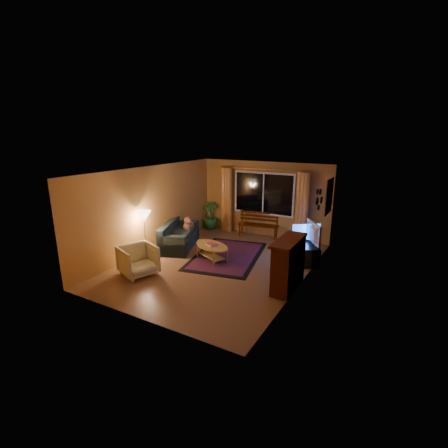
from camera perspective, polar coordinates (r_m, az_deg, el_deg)
The scene contains 22 objects.
floor at distance 8.75m, azimuth -0.98°, elevation -7.16°, with size 4.50×6.00×0.02m, color brown.
ceiling at distance 8.11m, azimuth -1.06°, elevation 9.47°, with size 4.50×6.00×0.02m, color white.
wall_back at distance 10.97m, azimuth 7.03°, elevation 4.35°, with size 4.50×0.02×2.50m, color #B87F3B.
wall_left at distance 9.66m, azimuth -12.65°, elevation 2.52°, with size 0.02×6.00×2.50m, color #B87F3B.
wall_right at distance 7.49m, azimuth 14.04°, elevation -1.39°, with size 0.02×6.00×2.50m, color #B87F3B.
window at distance 10.88m, azimuth 6.93°, elevation 5.33°, with size 2.00×0.02×1.30m, color black.
curtain_rod at distance 10.72m, azimuth 6.97°, elevation 9.50°, with size 0.03×0.03×3.20m, color #BF8C3F.
curtain_left at distance 11.46m, azimuth 0.50°, elevation 4.29°, with size 0.36×0.36×2.24m, color orange.
curtain_right at distance 10.45m, azimuth 13.57°, elevation 2.72°, with size 0.36×0.36×2.24m, color orange.
bench at distance 11.02m, azimuth 6.00°, elevation -1.19°, with size 1.35×0.40×0.41m, color #3C1300.
potted_plant at distance 11.80m, azimuth -2.43°, elevation 1.47°, with size 0.55×0.55×0.98m, color #235B1E.
sofa at distance 10.03m, azimuth -7.83°, elevation -1.87°, with size 0.82×1.90×0.77m, color #1D2929.
dog at distance 10.27m, azimuth -6.21°, elevation -0.16°, with size 0.29×0.40×0.43m, color brown, non-canonical shape.
armchair at distance 8.27m, azimuth -14.87°, elevation -5.96°, with size 0.81×0.75×0.83m, color beige.
floor_lamp at distance 9.22m, azimuth -13.71°, elevation -1.93°, with size 0.22×0.22×1.34m, color #BF8C3F.
rug at distance 9.31m, azimuth 0.56°, elevation -5.58°, with size 1.77×2.80×0.02m, color maroon.
coffee_table at distance 8.97m, azimuth -2.16°, elevation -5.02°, with size 1.20×1.20×0.44m, color #AD8538.
tv_console at distance 9.23m, azimuth 14.63°, elevation -4.65°, with size 0.42×1.25×0.52m, color black.
television at distance 9.06m, azimuth 14.87°, elevation -1.46°, with size 0.97×0.13×0.56m, color black.
fireplace at distance 7.42m, azimuth 11.25°, elevation -7.13°, with size 0.40×1.20×1.10m, color maroon.
mirror_cluster at distance 8.60m, azimuth 16.36°, elevation 4.41°, with size 0.06×0.60×0.56m, color black, non-canonical shape.
painting at distance 9.73m, azimuth 17.97°, elevation 4.64°, with size 0.04×0.76×0.96m, color #DF4C25.
Camera 1 is at (4.11, -6.94, 3.40)m, focal length 26.00 mm.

